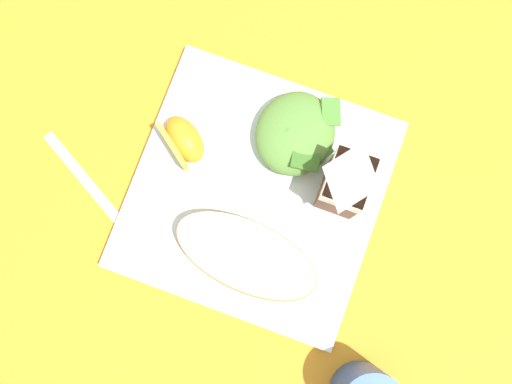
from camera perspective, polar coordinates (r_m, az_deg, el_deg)
name	(u,v)px	position (r m, az deg, el deg)	size (l,w,h in m)	color
ground	(256,195)	(0.72, 0.00, -0.30)	(3.00, 3.00, 0.00)	orange
white_plate	(256,194)	(0.71, 0.00, -0.21)	(0.28, 0.28, 0.02)	silver
cheesy_pizza_bread	(246,256)	(0.68, -0.94, -5.97)	(0.09, 0.18, 0.04)	tan
green_salad_pile	(296,134)	(0.70, 3.72, 5.46)	(0.10, 0.09, 0.04)	#5B8E3D
milk_carton	(347,182)	(0.65, 8.45, 0.92)	(0.06, 0.05, 0.11)	brown
orange_wedge_front	(183,140)	(0.70, -6.78, 4.81)	(0.07, 0.07, 0.04)	orange
metal_fork	(105,204)	(0.74, -13.92, -1.07)	(0.11, 0.17, 0.01)	silver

